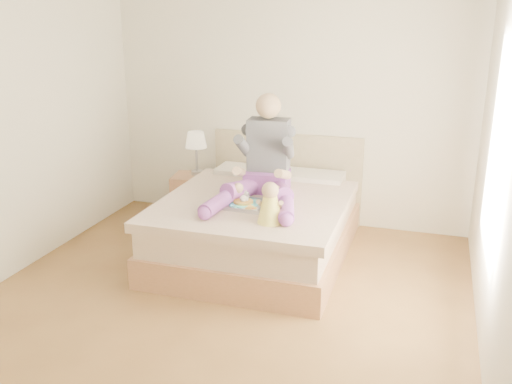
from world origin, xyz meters
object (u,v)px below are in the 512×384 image
(nightstand, at_px, (193,198))
(bed, at_px, (261,222))
(adult, at_px, (264,166))
(tray, at_px, (253,204))
(baby, at_px, (270,206))

(nightstand, bearing_deg, bed, -40.61)
(nightstand, xyz_separation_m, adult, (1.05, -0.66, 0.63))
(tray, bearing_deg, baby, -49.31)
(bed, xyz_separation_m, adult, (0.05, -0.04, 0.58))
(nightstand, relative_size, adult, 0.44)
(adult, distance_m, baby, 0.75)
(adult, relative_size, tray, 2.56)
(adult, relative_size, baby, 3.42)
(tray, relative_size, baby, 1.33)
(bed, relative_size, nightstand, 4.11)
(nightstand, bearing_deg, tray, -52.65)
(adult, xyz_separation_m, baby, (0.26, -0.69, -0.14))
(tray, height_order, baby, baby)
(bed, bearing_deg, tray, -82.86)
(bed, relative_size, baby, 6.16)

